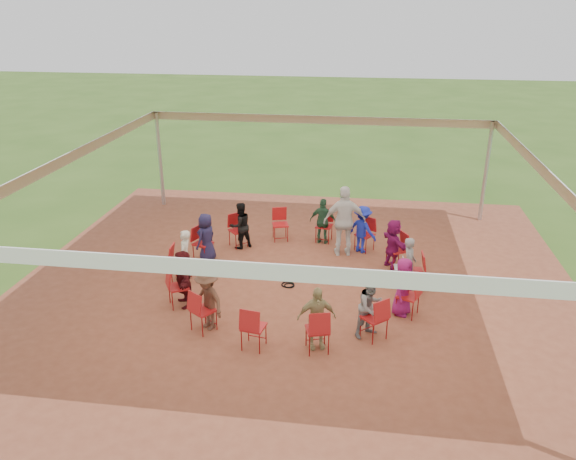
# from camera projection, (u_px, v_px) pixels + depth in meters

# --- Properties ---
(ground) EXTENTS (80.00, 80.00, 0.00)m
(ground) POSITION_uv_depth(u_px,v_px,m) (295.00, 285.00, 13.13)
(ground) COLOR #33541A
(ground) RESTS_ON ground
(dirt_patch) EXTENTS (13.00, 13.00, 0.00)m
(dirt_patch) POSITION_uv_depth(u_px,v_px,m) (295.00, 284.00, 13.13)
(dirt_patch) COLOR brown
(dirt_patch) RESTS_ON ground
(tent) EXTENTS (10.33, 10.33, 3.00)m
(tent) POSITION_uv_depth(u_px,v_px,m) (296.00, 188.00, 12.24)
(tent) COLOR #B2B2B7
(tent) RESTS_ON ground
(chair_0) EXTENTS (0.46, 0.45, 0.90)m
(chair_0) POSITION_uv_depth(u_px,v_px,m) (414.00, 272.00, 12.76)
(chair_0) COLOR #AA1618
(chair_0) RESTS_ON ground
(chair_1) EXTENTS (0.59, 0.58, 0.90)m
(chair_1) POSITION_uv_depth(u_px,v_px,m) (397.00, 250.00, 13.86)
(chair_1) COLOR #AA1618
(chair_1) RESTS_ON ground
(chair_2) EXTENTS (0.60, 0.60, 0.90)m
(chair_2) POSITION_uv_depth(u_px,v_px,m) (365.00, 235.00, 14.79)
(chair_2) COLOR #AA1618
(chair_2) RESTS_ON ground
(chair_3) EXTENTS (0.49, 0.50, 0.90)m
(chair_3) POSITION_uv_depth(u_px,v_px,m) (324.00, 226.00, 15.36)
(chair_3) COLOR #AA1618
(chair_3) RESTS_ON ground
(chair_4) EXTENTS (0.53, 0.54, 0.90)m
(chair_4) POSITION_uv_depth(u_px,v_px,m) (280.00, 225.00, 15.45)
(chair_4) COLOR #AA1618
(chair_4) RESTS_ON ground
(chair_5) EXTENTS (0.61, 0.61, 0.90)m
(chair_5) POSITION_uv_depth(u_px,v_px,m) (238.00, 231.00, 15.05)
(chair_5) COLOR #AA1618
(chair_5) RESTS_ON ground
(chair_6) EXTENTS (0.57, 0.56, 0.90)m
(chair_6) POSITION_uv_depth(u_px,v_px,m) (203.00, 244.00, 14.24)
(chair_6) COLOR #AA1618
(chair_6) RESTS_ON ground
(chair_7) EXTENTS (0.46, 0.45, 0.90)m
(chair_7) POSITION_uv_depth(u_px,v_px,m) (181.00, 263.00, 13.17)
(chair_7) COLOR #AA1618
(chair_7) RESTS_ON ground
(chair_8) EXTENTS (0.59, 0.58, 0.90)m
(chair_8) POSITION_uv_depth(u_px,v_px,m) (179.00, 287.00, 12.07)
(chair_8) COLOR #AA1618
(chair_8) RESTS_ON ground
(chair_9) EXTENTS (0.60, 0.60, 0.90)m
(chair_9) POSITION_uv_depth(u_px,v_px,m) (203.00, 311.00, 11.14)
(chair_9) COLOR #AA1618
(chair_9) RESTS_ON ground
(chair_10) EXTENTS (0.49, 0.50, 0.90)m
(chair_10) POSITION_uv_depth(u_px,v_px,m) (254.00, 327.00, 10.57)
(chair_10) COLOR #AA1618
(chair_10) RESTS_ON ground
(chair_11) EXTENTS (0.53, 0.54, 0.90)m
(chair_11) POSITION_uv_depth(u_px,v_px,m) (317.00, 330.00, 10.48)
(chair_11) COLOR #AA1618
(chair_11) RESTS_ON ground
(chair_12) EXTENTS (0.61, 0.61, 0.90)m
(chair_12) POSITION_uv_depth(u_px,v_px,m) (374.00, 318.00, 10.88)
(chair_12) COLOR #AA1618
(chair_12) RESTS_ON ground
(chair_13) EXTENTS (0.57, 0.56, 0.90)m
(chair_13) POSITION_uv_depth(u_px,v_px,m) (408.00, 296.00, 11.69)
(chair_13) COLOR #AA1618
(chair_13) RESTS_ON ground
(person_seated_0) EXTENTS (0.33, 0.48, 1.27)m
(person_seated_0) POSITION_uv_depth(u_px,v_px,m) (409.00, 264.00, 12.69)
(person_seated_0) COLOR slate
(person_seated_0) RESTS_ON ground
(person_seated_1) EXTENTS (0.96, 1.24, 1.27)m
(person_seated_1) POSITION_uv_depth(u_px,v_px,m) (393.00, 244.00, 13.75)
(person_seated_1) COLOR #801255
(person_seated_1) RESTS_ON ground
(person_seated_2) EXTENTS (0.90, 0.80, 1.27)m
(person_seated_2) POSITION_uv_depth(u_px,v_px,m) (362.00, 229.00, 14.64)
(person_seated_2) COLOR #1623A2
(person_seated_2) RESTS_ON ground
(person_seated_3) EXTENTS (0.80, 0.50, 1.27)m
(person_seated_3) POSITION_uv_depth(u_px,v_px,m) (323.00, 221.00, 15.18)
(person_seated_3) COLOR #285336
(person_seated_3) RESTS_ON ground
(person_seated_4) EXTENTS (0.70, 0.68, 1.27)m
(person_seated_4) POSITION_uv_depth(u_px,v_px,m) (240.00, 225.00, 14.88)
(person_seated_4) COLOR black
(person_seated_4) RESTS_ON ground
(person_seated_5) EXTENTS (0.56, 0.71, 1.27)m
(person_seated_5) POSITION_uv_depth(u_px,v_px,m) (206.00, 238.00, 14.11)
(person_seated_5) COLOR #1C193A
(person_seated_5) RESTS_ON ground
(person_seated_6) EXTENTS (0.33, 0.48, 1.27)m
(person_seated_6) POSITION_uv_depth(u_px,v_px,m) (185.00, 256.00, 13.09)
(person_seated_6) COLOR beige
(person_seated_6) RESTS_ON ground
(person_seated_7) EXTENTS (0.96, 1.24, 1.27)m
(person_seated_7) POSITION_uv_depth(u_px,v_px,m) (183.00, 278.00, 12.04)
(person_seated_7) COLOR #410B0F
(person_seated_7) RESTS_ON ground
(person_seated_8) EXTENTS (0.90, 0.80, 1.27)m
(person_seated_8) POSITION_uv_depth(u_px,v_px,m) (207.00, 300.00, 11.15)
(person_seated_8) COLOR brown
(person_seated_8) RESTS_ON ground
(person_seated_9) EXTENTS (0.82, 0.57, 1.27)m
(person_seated_9) POSITION_uv_depth(u_px,v_px,m) (316.00, 318.00, 10.52)
(person_seated_9) COLOR tan
(person_seated_9) RESTS_ON ground
(person_seated_10) EXTENTS (0.70, 0.68, 1.27)m
(person_seated_10) POSITION_uv_depth(u_px,v_px,m) (371.00, 307.00, 10.90)
(person_seated_10) COLOR slate
(person_seated_10) RESTS_ON ground
(person_seated_11) EXTENTS (0.56, 0.71, 1.27)m
(person_seated_11) POSITION_uv_depth(u_px,v_px,m) (403.00, 287.00, 11.68)
(person_seated_11) COLOR #801255
(person_seated_11) RESTS_ON ground
(standing_person) EXTENTS (1.17, 0.74, 1.86)m
(standing_person) POSITION_uv_depth(u_px,v_px,m) (345.00, 221.00, 14.36)
(standing_person) COLOR silver
(standing_person) RESTS_ON ground
(cable_coil) EXTENTS (0.41, 0.41, 0.03)m
(cable_coil) POSITION_uv_depth(u_px,v_px,m) (288.00, 285.00, 13.08)
(cable_coil) COLOR black
(cable_coil) RESTS_ON ground
(laptop) EXTENTS (0.28, 0.35, 0.23)m
(laptop) POSITION_uv_depth(u_px,v_px,m) (402.00, 265.00, 12.72)
(laptop) COLOR #B7B7BC
(laptop) RESTS_ON ground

